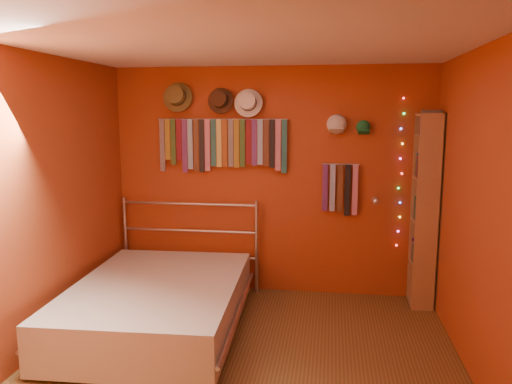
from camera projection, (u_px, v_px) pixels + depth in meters
The scene contains 16 objects.
ground at pixel (244, 365), 4.01m from camera, with size 3.50×3.50×0.00m, color brown.
back_wall at pixel (271, 181), 5.52m from camera, with size 3.50×0.02×2.50m, color #9B3D19.
right_wall at pixel (485, 220), 3.55m from camera, with size 0.02×3.50×2.50m, color #9B3D19.
left_wall at pixel (32, 206), 4.07m from camera, with size 0.02×3.50×2.50m, color #9B3D19.
ceiling at pixel (242, 44), 3.61m from camera, with size 3.50×3.50×0.02m, color white.
tie_rack at pixel (222, 143), 5.47m from camera, with size 1.45×0.03×0.60m.
small_tie_rack at pixel (340, 187), 5.35m from camera, with size 0.40×0.03×0.56m.
fedora_olive at pixel (177, 96), 5.42m from camera, with size 0.33×0.18×0.32m.
fedora_brown at pixel (220, 100), 5.36m from camera, with size 0.28×0.15×0.28m.
fedora_white at pixel (248, 102), 5.32m from camera, with size 0.31×0.17×0.30m.
cap_white at pixel (337, 125), 5.26m from camera, with size 0.19×0.24×0.19m.
cap_green at pixel (363, 127), 5.22m from camera, with size 0.16×0.20×0.16m.
fairy_lights at pixel (401, 173), 5.25m from camera, with size 0.05×0.02×1.59m.
reading_lamp at pixel (375, 201), 5.14m from camera, with size 0.07×0.31×0.09m.
bookshelf at pixel (429, 210), 5.09m from camera, with size 0.25×0.34×2.00m.
bed at pixel (158, 304), 4.65m from camera, with size 1.67×2.19×1.04m.
Camera 1 is at (0.66, -3.68, 2.01)m, focal length 35.00 mm.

